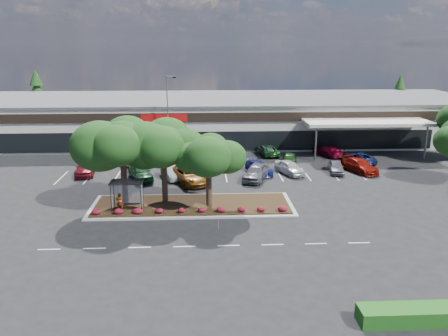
{
  "coord_description": "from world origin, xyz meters",
  "views": [
    {
      "loc": [
        -0.92,
        -32.76,
        14.04
      ],
      "look_at": [
        1.01,
        7.39,
        2.6
      ],
      "focal_mm": 35.0,
      "sensor_mm": 36.0,
      "label": 1
    }
  ],
  "objects_px": {
    "light_pole": "(169,121)",
    "car_1": "(141,172)",
    "car_0": "(86,167)",
    "survey_stake": "(219,221)"
  },
  "relations": [
    {
      "from": "car_0",
      "to": "car_1",
      "type": "relative_size",
      "value": 1.02
    },
    {
      "from": "car_0",
      "to": "car_1",
      "type": "xyz_separation_m",
      "value": [
        6.34,
        -2.22,
        -0.02
      ]
    },
    {
      "from": "survey_stake",
      "to": "car_1",
      "type": "height_order",
      "value": "car_1"
    },
    {
      "from": "light_pole",
      "to": "car_1",
      "type": "bearing_deg",
      "value": -103.35
    },
    {
      "from": "survey_stake",
      "to": "car_1",
      "type": "xyz_separation_m",
      "value": [
        -7.9,
        13.48,
        0.19
      ]
    },
    {
      "from": "car_0",
      "to": "car_1",
      "type": "bearing_deg",
      "value": -23.71
    },
    {
      "from": "survey_stake",
      "to": "car_0",
      "type": "distance_m",
      "value": 21.2
    },
    {
      "from": "survey_stake",
      "to": "car_0",
      "type": "relative_size",
      "value": 0.2
    },
    {
      "from": "light_pole",
      "to": "car_0",
      "type": "height_order",
      "value": "light_pole"
    },
    {
      "from": "light_pole",
      "to": "car_1",
      "type": "distance_m",
      "value": 11.04
    }
  ]
}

